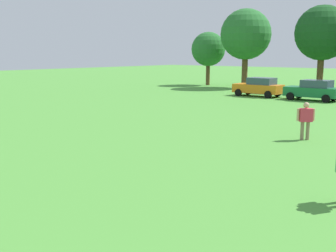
{
  "coord_description": "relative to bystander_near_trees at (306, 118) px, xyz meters",
  "views": [
    {
      "loc": [
        8.14,
        2.29,
        3.84
      ],
      "look_at": [
        1.54,
        10.19,
        2.04
      ],
      "focal_mm": 44.79,
      "sensor_mm": 36.0,
      "label": 1
    }
  ],
  "objects": [
    {
      "name": "tree_far_left",
      "position": [
        -21.85,
        24.13,
        3.27
      ],
      "size": [
        4.06,
        4.06,
        6.33
      ],
      "color": "brown",
      "rests_on": "ground"
    },
    {
      "name": "bystander_near_trees",
      "position": [
        0.0,
        0.0,
        0.0
      ],
      "size": [
        0.65,
        0.59,
        1.69
      ],
      "rotation": [
        0.0,
        0.0,
        0.69
      ],
      "color": "#8C7259",
      "rests_on": "ground"
    },
    {
      "name": "parked_car_green_1",
      "position": [
        -5.69,
        15.76,
        -0.15
      ],
      "size": [
        4.3,
        2.02,
        1.68
      ],
      "rotation": [
        0.0,
        0.0,
        3.14
      ],
      "color": "#196B38",
      "rests_on": "ground"
    },
    {
      "name": "parked_car_orange_0",
      "position": [
        -10.67,
        15.89,
        -0.15
      ],
      "size": [
        4.3,
        2.02,
        1.68
      ],
      "rotation": [
        0.0,
        0.0,
        3.14
      ],
      "color": "orange",
      "rests_on": "ground"
    },
    {
      "name": "tree_right",
      "position": [
        -8.6,
        25.0,
        4.8
      ],
      "size": [
        5.52,
        5.52,
        8.6
      ],
      "color": "brown",
      "rests_on": "ground"
    },
    {
      "name": "tree_left",
      "position": [
        -16.44,
        23.44,
        4.82
      ],
      "size": [
        5.54,
        5.54,
        8.63
      ],
      "color": "brown",
      "rests_on": "ground"
    }
  ]
}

